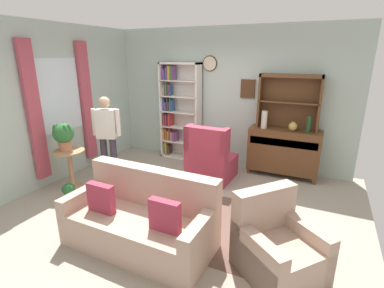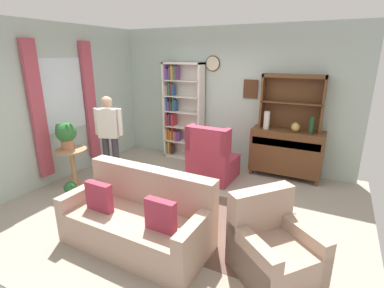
% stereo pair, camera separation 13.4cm
% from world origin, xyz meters
% --- Properties ---
extents(ground_plane, '(5.40, 4.60, 0.02)m').
position_xyz_m(ground_plane, '(0.00, 0.00, -0.01)').
color(ground_plane, '#9E9384').
extents(wall_back, '(5.00, 0.09, 2.80)m').
position_xyz_m(wall_back, '(-0.00, 2.13, 1.40)').
color(wall_back, '#ADC1B7').
rests_on(wall_back, ground_plane).
extents(wall_left, '(0.16, 4.20, 2.80)m').
position_xyz_m(wall_left, '(-2.52, 0.01, 1.40)').
color(wall_left, '#ADC1B7').
rests_on(wall_left, ground_plane).
extents(area_rug, '(2.94, 1.64, 0.01)m').
position_xyz_m(area_rug, '(0.20, -0.30, 0.00)').
color(area_rug, brown).
rests_on(area_rug, ground_plane).
extents(bookshelf, '(0.90, 0.30, 2.10)m').
position_xyz_m(bookshelf, '(-1.07, 1.94, 1.07)').
color(bookshelf, silver).
rests_on(bookshelf, ground_plane).
extents(sideboard, '(1.30, 0.45, 0.92)m').
position_xyz_m(sideboard, '(1.25, 1.86, 0.51)').
color(sideboard, brown).
rests_on(sideboard, ground_plane).
extents(sideboard_hutch, '(1.10, 0.26, 1.00)m').
position_xyz_m(sideboard_hutch, '(1.25, 1.97, 1.56)').
color(sideboard_hutch, brown).
rests_on(sideboard_hutch, sideboard).
extents(vase_tall, '(0.11, 0.11, 0.33)m').
position_xyz_m(vase_tall, '(0.86, 1.78, 1.09)').
color(vase_tall, beige).
rests_on(vase_tall, sideboard).
extents(vase_round, '(0.15, 0.15, 0.17)m').
position_xyz_m(vase_round, '(1.38, 1.79, 1.01)').
color(vase_round, tan).
rests_on(vase_round, sideboard).
extents(bottle_wine, '(0.07, 0.07, 0.31)m').
position_xyz_m(bottle_wine, '(1.64, 1.77, 1.07)').
color(bottle_wine, '#194223').
rests_on(bottle_wine, sideboard).
extents(couch_floral, '(1.82, 0.89, 0.90)m').
position_xyz_m(couch_floral, '(0.02, -1.07, 0.31)').
color(couch_floral, tan).
rests_on(couch_floral, ground_plane).
extents(armchair_floral, '(1.08, 1.08, 0.88)m').
position_xyz_m(armchair_floral, '(1.60, -0.86, 0.29)').
color(armchair_floral, tan).
rests_on(armchair_floral, ground_plane).
extents(wingback_chair, '(0.80, 0.82, 1.05)m').
position_xyz_m(wingback_chair, '(0.06, 1.08, 0.38)').
color(wingback_chair, '#A33347').
rests_on(wingback_chair, ground_plane).
extents(plant_stand, '(0.52, 0.52, 0.69)m').
position_xyz_m(plant_stand, '(-1.99, -0.29, 0.43)').
color(plant_stand, '#A87F56').
rests_on(plant_stand, ground_plane).
extents(potted_plant_large, '(0.34, 0.34, 0.47)m').
position_xyz_m(potted_plant_large, '(-2.04, -0.30, 0.97)').
color(potted_plant_large, '#AD6B4C').
rests_on(potted_plant_large, plant_stand).
extents(potted_plant_small, '(0.20, 0.20, 0.28)m').
position_xyz_m(potted_plant_small, '(-1.71, -0.63, 0.16)').
color(potted_plant_small, '#AD6B4C').
rests_on(potted_plant_small, ground_plane).
extents(person_reading, '(0.52, 0.30, 1.56)m').
position_xyz_m(person_reading, '(-1.62, 0.27, 0.91)').
color(person_reading, '#38333D').
rests_on(person_reading, ground_plane).
extents(coffee_table, '(0.80, 0.50, 0.42)m').
position_xyz_m(coffee_table, '(0.02, -0.35, 0.35)').
color(coffee_table, brown).
rests_on(coffee_table, ground_plane).
extents(book_stack, '(0.21, 0.14, 0.08)m').
position_xyz_m(book_stack, '(-0.01, -0.45, 0.46)').
color(book_stack, '#B22D33').
rests_on(book_stack, coffee_table).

